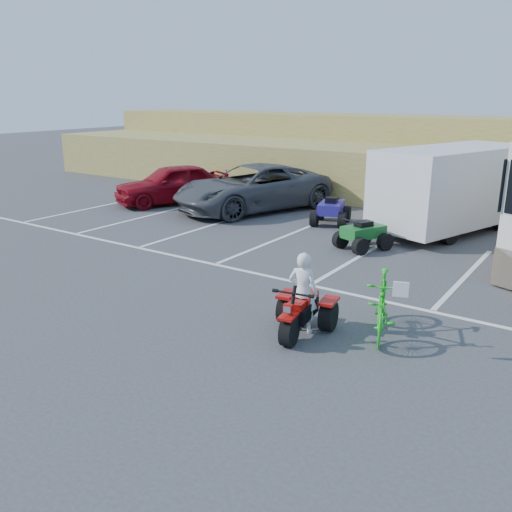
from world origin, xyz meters
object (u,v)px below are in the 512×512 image
Objects in this scene: green_dirt_bike at (382,305)px; red_car at (172,184)px; rider at (303,292)px; cargo_trailer at (453,186)px; grey_pickup at (253,188)px; quad_atv_green at (362,249)px; red_trike_atv at (299,334)px; quad_atv_blue at (331,224)px.

red_car reaches higher than green_dirt_bike.
cargo_trailer is (0.08, 9.02, 0.65)m from rider.
grey_pickup reaches higher than red_car.
red_car is at bearing -153.05° from cargo_trailer.
green_dirt_bike is 1.39× the size of quad_atv_green.
cargo_trailer reaches higher than rider.
rider is 0.79× the size of green_dirt_bike.
green_dirt_bike is (1.21, 0.66, -0.18)m from rider.
grey_pickup is 6.05m from quad_atv_green.
rider is at bearing -52.82° from quad_atv_green.
cargo_trailer is at bearing 80.21° from red_trike_atv.
green_dirt_bike is 10.91m from grey_pickup.
red_car is (-10.04, 7.64, 0.75)m from red_trike_atv.
cargo_trailer is at bearing 35.37° from red_car.
cargo_trailer reaches higher than quad_atv_green.
red_trike_atv is 10.72m from grey_pickup.
cargo_trailer is (10.10, 1.53, 0.63)m from red_car.
grey_pickup is at bearing 38.13° from red_car.
quad_atv_green is (-1.32, 5.74, 0.00)m from red_trike_atv.
grey_pickup is 1.33× the size of red_car.
red_trike_atv is at bearing -83.34° from quad_atv_blue.
grey_pickup is (-6.74, 8.30, 0.82)m from red_trike_atv.
red_car is (-10.02, 7.49, 0.02)m from rider.
red_trike_atv is 0.77× the size of green_dirt_bike.
cargo_trailer is at bearing 3.42° from quad_atv_blue.
quad_atv_blue is (-3.38, 7.92, 0.00)m from red_trike_atv.
rider is (-0.02, 0.15, 0.73)m from red_trike_atv.
quad_atv_blue reaches higher than red_trike_atv.
rider is 0.25× the size of cargo_trailer.
green_dirt_bike is 5.56m from quad_atv_green.
red_trike_atv is 0.32× the size of red_car.
cargo_trailer reaches higher than grey_pickup.
quad_atv_green is (-1.37, -3.43, -1.38)m from cargo_trailer.
quad_atv_blue is at bearing 103.70° from red_trike_atv.
cargo_trailer is (-1.13, 8.36, 0.83)m from green_dirt_bike.
red_trike_atv is 0.97× the size of rider.
cargo_trailer is 4.40× the size of quad_atv_green.
red_car is (-11.23, 6.83, 0.19)m from green_dirt_bike.
red_trike_atv is 0.96× the size of quad_atv_blue.
red_car is 2.97× the size of quad_atv_blue.
quad_atv_green is at bearing -93.54° from cargo_trailer.
red_car is 10.24m from cargo_trailer.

